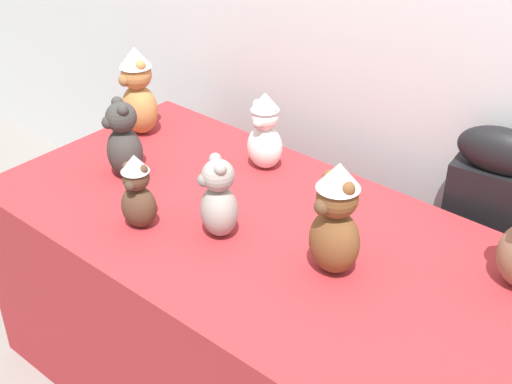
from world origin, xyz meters
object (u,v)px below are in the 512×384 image
Objects in this scene: teddy_bear_ash at (219,199)px; teddy_bear_charcoal at (123,141)px; instrument_case at (479,260)px; teddy_bear_caramel at (138,92)px; display_table at (256,315)px; teddy_bear_snow at (265,132)px; teddy_bear_chestnut at (336,220)px; teddy_bear_cocoa at (137,192)px.

teddy_bear_charcoal is at bearing -152.69° from teddy_bear_ash.
teddy_bear_caramel is (-1.24, -0.39, 0.39)m from instrument_case.
display_table is at bearing 94.24° from teddy_bear_ash.
teddy_bear_snow is (-0.71, -0.29, 0.36)m from instrument_case.
teddy_bear_chestnut is 1.24× the size of teddy_bear_charcoal.
teddy_bear_snow is 0.82× the size of teddy_bear_chestnut.
teddy_bear_snow is 0.83× the size of teddy_bear_caramel.
teddy_bear_snow reaches higher than teddy_bear_charcoal.
teddy_bear_snow is 0.61m from teddy_bear_chestnut.
teddy_bear_charcoal is (-0.48, 0.05, 0.01)m from teddy_bear_ash.
teddy_bear_chestnut reaches higher than display_table.
teddy_bear_charcoal is at bearing -161.85° from teddy_bear_chestnut.
teddy_bear_caramel reaches higher than display_table.
teddy_bear_ash is at bearing -151.50° from teddy_bear_chestnut.
teddy_bear_caramel is 1.23× the size of teddy_bear_charcoal.
display_table is 5.13× the size of teddy_bear_chestnut.
teddy_bear_chestnut is 0.37m from teddy_bear_ash.
teddy_bear_caramel is 0.32m from teddy_bear_charcoal.
display_table is 5.17× the size of teddy_bear_caramel.
instrument_case is at bearing 15.78° from teddy_bear_snow.
teddy_bear_ash is 1.05× the size of teddy_bear_cocoa.
teddy_bear_charcoal is at bearing -156.06° from instrument_case.
teddy_bear_cocoa is at bearing -139.43° from display_table.
display_table is 6.34× the size of teddy_bear_charcoal.
teddy_bear_charcoal reaches higher than display_table.
instrument_case is 3.57× the size of teddy_bear_snow.
teddy_bear_snow is at bearing -165.43° from instrument_case.
teddy_bear_snow is 1.14× the size of teddy_bear_cocoa.
teddy_bear_snow is at bearing 23.23° from teddy_bear_caramel.
teddy_bear_ash is at bearing -75.08° from teddy_bear_snow.
teddy_bear_charcoal is (-0.33, -0.35, -0.01)m from teddy_bear_snow.
teddy_bear_cocoa is at bearing -115.93° from teddy_bear_ash.
instrument_case is 2.94× the size of teddy_bear_chestnut.
teddy_bear_chestnut is 1.33× the size of teddy_bear_ash.
teddy_bear_caramel reaches higher than teddy_bear_snow.
instrument_case is 1.27m from teddy_bear_charcoal.
instrument_case is 0.95m from teddy_bear_ash.
teddy_bear_cocoa is (-0.06, -0.52, -0.02)m from teddy_bear_snow.
teddy_bear_caramel is (-1.05, 0.22, -0.00)m from teddy_bear_chestnut.
instrument_case reaches higher than teddy_bear_cocoa.
display_table is at bearing -60.66° from teddy_bear_snow.
teddy_bear_chestnut reaches higher than teddy_bear_cocoa.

